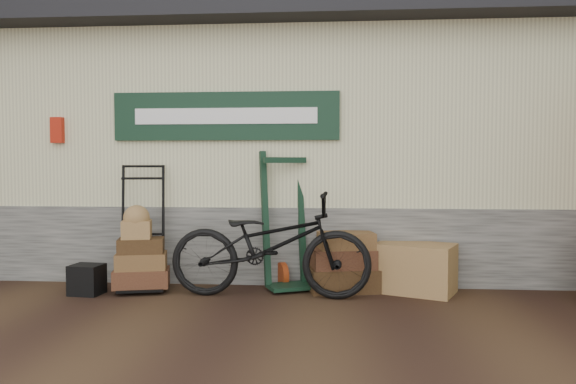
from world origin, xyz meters
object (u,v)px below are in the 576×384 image
Objects in this scene: porter_trolley at (142,226)px; bicycle at (270,239)px; black_trunk at (87,280)px; green_barrow at (285,220)px; suitcase_stack at (343,261)px; wicker_hamper at (415,268)px.

porter_trolley reaches higher than bicycle.
porter_trolley is 4.40× the size of black_trunk.
suitcase_stack is at bearing -30.46° from green_barrow.
suitcase_stack reaches higher than wicker_hamper.
green_barrow is 2.24m from black_trunk.
black_trunk is at bearing -173.70° from wicker_hamper.
bicycle reaches higher than wicker_hamper.
porter_trolley is 1.59m from green_barrow.
bicycle is (-0.12, -0.43, -0.15)m from green_barrow.
green_barrow is 1.52m from wicker_hamper.
porter_trolley is 0.92× the size of green_barrow.
green_barrow is at bearing 173.96° from suitcase_stack.
bicycle reaches higher than black_trunk.
porter_trolley reaches higher than black_trunk.
suitcase_stack is 0.35× the size of bicycle.
green_barrow reaches higher than porter_trolley.
suitcase_stack is 2.79m from black_trunk.
wicker_hamper is at bearing 6.30° from black_trunk.
bicycle is (1.46, -0.26, -0.09)m from porter_trolley.
bicycle is at bearing -167.42° from wicker_hamper.
suitcase_stack is 0.91× the size of wicker_hamper.
porter_trolley reaches higher than wicker_hamper.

